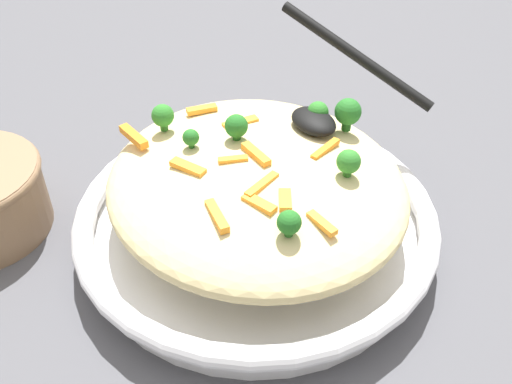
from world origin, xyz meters
TOP-DOWN VIEW (x-y plane):
  - ground_plane at (0.00, 0.00)m, footprint 2.40×2.40m
  - serving_bowl at (0.00, 0.00)m, footprint 0.38×0.38m
  - pasta_mound at (0.00, 0.00)m, footprint 0.31×0.29m
  - carrot_piece_0 at (-0.11, 0.00)m, footprint 0.03×0.01m
  - carrot_piece_1 at (0.06, -0.02)m, footprint 0.01×0.04m
  - carrot_piece_2 at (-0.05, 0.07)m, footprint 0.04×0.01m
  - carrot_piece_3 at (0.00, 0.00)m, footprint 0.04×0.01m
  - carrot_piece_4 at (0.01, 0.02)m, footprint 0.02×0.03m
  - carrot_piece_5 at (-0.04, 0.02)m, footprint 0.02×0.04m
  - carrot_piece_6 at (-0.06, 0.03)m, footprint 0.03×0.02m
  - carrot_piece_7 at (-0.07, 0.01)m, footprint 0.03×0.02m
  - carrot_piece_8 at (-0.02, -0.07)m, footprint 0.02×0.04m
  - carrot_piece_9 at (0.11, 0.00)m, footprint 0.02×0.03m
  - carrot_piece_10 at (0.10, 0.08)m, footprint 0.04×0.01m
  - carrot_piece_11 at (0.02, 0.06)m, footprint 0.04×0.03m
  - broccoli_floret_0 at (0.05, 0.04)m, footprint 0.02×0.02m
  - broccoli_floret_1 at (-0.06, -0.06)m, footprint 0.02×0.02m
  - broccoli_floret_2 at (0.00, -0.11)m, footprint 0.03×0.03m
  - broccoli_floret_3 at (-0.10, 0.03)m, footprint 0.02×0.02m
  - broccoli_floret_4 at (0.02, -0.09)m, footprint 0.02×0.02m
  - broccoli_floret_5 at (0.04, -0.00)m, footprint 0.02×0.02m
  - broccoli_floret_6 at (0.10, 0.05)m, footprint 0.02×0.02m
  - serving_spoon at (0.03, -0.12)m, footprint 0.18×0.15m

SIDE VIEW (x-z plane):
  - ground_plane at x=0.00m, z-range 0.00..0.00m
  - serving_bowl at x=0.00m, z-range 0.00..0.05m
  - pasta_mound at x=0.00m, z-range 0.05..0.11m
  - carrot_piece_0 at x=-0.11m, z-range 0.10..0.11m
  - carrot_piece_9 at x=0.11m, z-range 0.10..0.11m
  - carrot_piece_2 at x=-0.05m, z-range 0.10..0.11m
  - carrot_piece_10 at x=0.10m, z-range 0.10..0.11m
  - carrot_piece_1 at x=0.06m, z-range 0.11..0.11m
  - carrot_piece_6 at x=-0.06m, z-range 0.11..0.11m
  - carrot_piece_8 at x=-0.02m, z-range 0.11..0.11m
  - carrot_piece_7 at x=-0.07m, z-range 0.11..0.11m
  - carrot_piece_11 at x=0.02m, z-range 0.11..0.11m
  - carrot_piece_5 at x=-0.04m, z-range 0.11..0.11m
  - carrot_piece_4 at x=0.01m, z-range 0.11..0.11m
  - carrot_piece_3 at x=0.00m, z-range 0.11..0.12m
  - broccoli_floret_3 at x=-0.10m, z-range 0.10..0.13m
  - broccoli_floret_4 at x=0.02m, z-range 0.10..0.13m
  - broccoli_floret_0 at x=0.05m, z-range 0.11..0.13m
  - broccoli_floret_6 at x=0.10m, z-range 0.11..0.13m
  - broccoli_floret_1 at x=-0.06m, z-range 0.11..0.13m
  - broccoli_floret_2 at x=0.00m, z-range 0.11..0.14m
  - broccoli_floret_5 at x=0.04m, z-range 0.11..0.14m
  - serving_spoon at x=0.03m, z-range 0.09..0.17m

